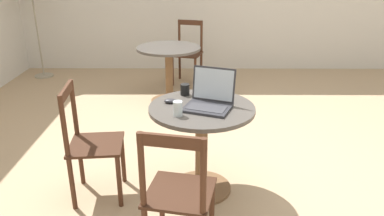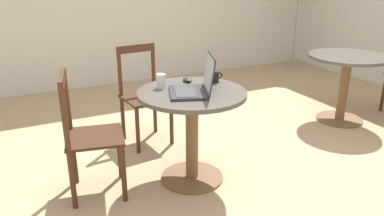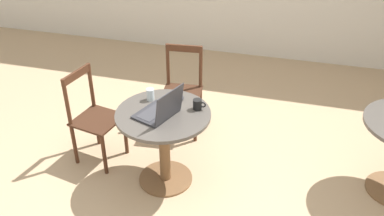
# 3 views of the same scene
# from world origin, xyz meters

# --- Properties ---
(ground_plane) EXTENTS (16.00, 16.00, 0.00)m
(ground_plane) POSITION_xyz_m (0.00, 0.00, 0.00)
(ground_plane) COLOR tan
(cafe_table_near) EXTENTS (0.79, 0.79, 0.71)m
(cafe_table_near) POSITION_xyz_m (-0.31, 0.36, 0.52)
(cafe_table_near) COLOR brown
(cafe_table_near) RESTS_ON ground_plane
(chair_near_back) EXTENTS (0.42, 0.42, 0.90)m
(chair_near_back) POSITION_xyz_m (-0.39, 1.20, 0.44)
(chair_near_back) COLOR #472819
(chair_near_back) RESTS_ON ground_plane
(chair_near_left) EXTENTS (0.46, 0.46, 0.90)m
(chair_near_left) POSITION_xyz_m (-1.04, 0.51, 0.44)
(chair_near_left) COLOR #472819
(chair_near_left) RESTS_ON ground_plane
(laptop) EXTENTS (0.39, 0.41, 0.27)m
(laptop) POSITION_xyz_m (-0.32, 0.31, 0.77)
(laptop) COLOR #2D2D33
(laptop) RESTS_ON cafe_table_near
(mouse) EXTENTS (0.06, 0.10, 0.03)m
(mouse) POSITION_xyz_m (-0.24, 0.60, 0.73)
(mouse) COLOR #2D2D33
(mouse) RESTS_ON cafe_table_near
(mug) EXTENTS (0.11, 0.07, 0.09)m
(mug) POSITION_xyz_m (-0.05, 0.49, 0.76)
(mug) COLOR black
(mug) RESTS_ON cafe_table_near
(drinking_glass) EXTENTS (0.07, 0.07, 0.11)m
(drinking_glass) POSITION_xyz_m (-0.48, 0.53, 0.77)
(drinking_glass) COLOR silver
(drinking_glass) RESTS_ON cafe_table_near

